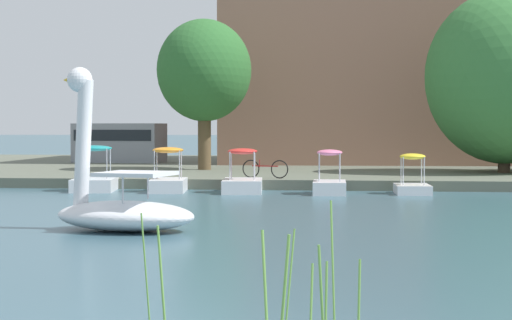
{
  "coord_description": "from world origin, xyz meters",
  "views": [
    {
      "loc": [
        1.38,
        -7.65,
        2.16
      ],
      "look_at": [
        -1.63,
        17.34,
        1.24
      ],
      "focal_mm": 63.45,
      "sensor_mm": 36.0,
      "label": 1
    }
  ],
  "objects": [
    {
      "name": "tree_willow_overhanging",
      "position": [
        6.86,
        28.93,
        4.13
      ],
      "size": [
        7.92,
        7.77,
        7.21
      ],
      "color": "#423323",
      "rests_on": "shore_bank_far"
    },
    {
      "name": "swan_boat",
      "position": [
        -3.67,
        10.64,
        0.58
      ],
      "size": [
        3.29,
        2.3,
        3.42
      ],
      "color": "white",
      "rests_on": "ground_plane"
    },
    {
      "name": "pedal_boat_teal",
      "position": [
        -7.67,
        21.9,
        0.43
      ],
      "size": [
        1.7,
        2.49,
        1.54
      ],
      "color": "white",
      "rests_on": "ground_plane"
    },
    {
      "name": "pedal_boat_orange",
      "position": [
        -5.12,
        21.83,
        0.41
      ],
      "size": [
        1.42,
        2.36,
        1.49
      ],
      "color": "white",
      "rests_on": "ground_plane"
    },
    {
      "name": "bicycle_parked",
      "position": [
        -2.11,
        24.04,
        0.68
      ],
      "size": [
        1.68,
        0.46,
        0.66
      ],
      "color": "black",
      "rests_on": "shore_bank_far"
    },
    {
      "name": "shore_bank_far",
      "position": [
        0.0,
        36.08,
        0.18
      ],
      "size": [
        147.63,
        26.17,
        0.35
      ],
      "primitive_type": "cube",
      "color": "#5B6051",
      "rests_on": "ground_plane"
    },
    {
      "name": "pedal_boat_red",
      "position": [
        -2.61,
        21.77,
        0.4
      ],
      "size": [
        1.49,
        2.49,
        1.46
      ],
      "color": "white",
      "rests_on": "ground_plane"
    },
    {
      "name": "pedal_boat_pink",
      "position": [
        0.26,
        21.47,
        0.42
      ],
      "size": [
        1.12,
        2.04,
        1.44
      ],
      "color": "white",
      "rests_on": "ground_plane"
    },
    {
      "name": "apartment_block",
      "position": [
        3.02,
        41.0,
        7.11
      ],
      "size": [
        17.86,
        13.03,
        13.52
      ],
      "primitive_type": "cube",
      "rotation": [
        0.0,
        0.0,
        0.03
      ],
      "color": "#996B56",
      "rests_on": "shore_bank_far"
    },
    {
      "name": "parked_van",
      "position": [
        -11.07,
        37.33,
        1.43
      ],
      "size": [
        4.71,
        2.43,
        1.99
      ],
      "color": "gray",
      "rests_on": "shore_bank_far"
    },
    {
      "name": "tree_sapling_by_fence",
      "position": [
        -5.35,
        30.03,
        4.52
      ],
      "size": [
        4.17,
        4.89,
        6.36
      ],
      "color": "brown",
      "rests_on": "shore_bank_far"
    },
    {
      "name": "reed_clump_foreground",
      "position": [
        0.54,
        1.13,
        0.55
      ],
      "size": [
        2.27,
        0.85,
        1.46
      ],
      "color": "#669942",
      "rests_on": "ground_plane"
    },
    {
      "name": "pedal_boat_yellow",
      "position": [
        2.92,
        21.87,
        0.37
      ],
      "size": [
        1.19,
        1.85,
        1.31
      ],
      "color": "white",
      "rests_on": "ground_plane"
    }
  ]
}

